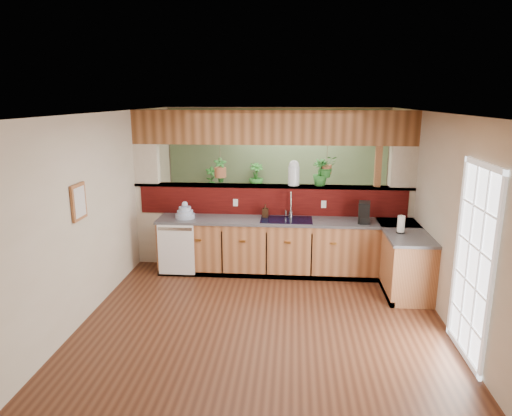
# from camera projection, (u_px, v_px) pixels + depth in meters

# --- Properties ---
(ground) EXTENTS (4.60, 7.00, 0.01)m
(ground) POSITION_uv_depth(u_px,v_px,m) (267.00, 297.00, 6.55)
(ground) COLOR #4D2817
(ground) RESTS_ON ground
(ceiling) EXTENTS (4.60, 7.00, 0.01)m
(ceiling) POSITION_uv_depth(u_px,v_px,m) (268.00, 113.00, 5.93)
(ceiling) COLOR brown
(ceiling) RESTS_ON ground
(wall_back) EXTENTS (4.60, 0.02, 2.60)m
(wall_back) POSITION_uv_depth(u_px,v_px,m) (277.00, 170.00, 9.63)
(wall_back) COLOR beige
(wall_back) RESTS_ON ground
(wall_front) EXTENTS (4.60, 0.02, 2.60)m
(wall_front) POSITION_uv_depth(u_px,v_px,m) (235.00, 344.00, 2.85)
(wall_front) COLOR beige
(wall_front) RESTS_ON ground
(wall_left) EXTENTS (0.02, 7.00, 2.60)m
(wall_left) POSITION_uv_depth(u_px,v_px,m) (105.00, 207.00, 6.42)
(wall_left) COLOR beige
(wall_left) RESTS_ON ground
(wall_right) EXTENTS (0.02, 7.00, 2.60)m
(wall_right) POSITION_uv_depth(u_px,v_px,m) (440.00, 213.00, 6.06)
(wall_right) COLOR beige
(wall_right) RESTS_ON ground
(pass_through_partition) EXTENTS (4.60, 0.21, 2.60)m
(pass_through_partition) POSITION_uv_depth(u_px,v_px,m) (274.00, 197.00, 7.57)
(pass_through_partition) COLOR beige
(pass_through_partition) RESTS_ON ground
(pass_through_ledge) EXTENTS (4.60, 0.21, 0.04)m
(pass_through_ledge) POSITION_uv_depth(u_px,v_px,m) (272.00, 186.00, 7.53)
(pass_through_ledge) COLOR brown
(pass_through_ledge) RESTS_ON ground
(header_beam) EXTENTS (4.60, 0.15, 0.55)m
(header_beam) POSITION_uv_depth(u_px,v_px,m) (273.00, 128.00, 7.30)
(header_beam) COLOR brown
(header_beam) RESTS_ON ground
(sage_backwall) EXTENTS (4.55, 0.02, 2.55)m
(sage_backwall) POSITION_uv_depth(u_px,v_px,m) (277.00, 170.00, 9.61)
(sage_backwall) COLOR #586E4B
(sage_backwall) RESTS_ON ground
(countertop) EXTENTS (4.14, 1.52, 0.90)m
(countertop) POSITION_uv_depth(u_px,v_px,m) (323.00, 250.00, 7.22)
(countertop) COLOR #935833
(countertop) RESTS_ON ground
(dishwasher) EXTENTS (0.58, 0.03, 0.82)m
(dishwasher) POSITION_uv_depth(u_px,v_px,m) (176.00, 250.00, 7.20)
(dishwasher) COLOR white
(dishwasher) RESTS_ON ground
(navy_sink) EXTENTS (0.82, 0.50, 0.18)m
(navy_sink) POSITION_uv_depth(u_px,v_px,m) (286.00, 224.00, 7.28)
(navy_sink) COLOR black
(navy_sink) RESTS_ON countertop
(french_door) EXTENTS (0.06, 1.02, 2.16)m
(french_door) POSITION_uv_depth(u_px,v_px,m) (473.00, 266.00, 4.86)
(french_door) COLOR white
(french_door) RESTS_ON ground
(framed_print) EXTENTS (0.04, 0.35, 0.45)m
(framed_print) POSITION_uv_depth(u_px,v_px,m) (79.00, 202.00, 5.59)
(framed_print) COLOR #935833
(framed_print) RESTS_ON wall_left
(faucet) EXTENTS (0.19, 0.19, 0.43)m
(faucet) POSITION_uv_depth(u_px,v_px,m) (291.00, 203.00, 7.35)
(faucet) COLOR #B7B7B2
(faucet) RESTS_ON countertop
(dish_stack) EXTENTS (0.32, 0.32, 0.28)m
(dish_stack) POSITION_uv_depth(u_px,v_px,m) (185.00, 213.00, 7.34)
(dish_stack) COLOR #A0B0CF
(dish_stack) RESTS_ON countertop
(soap_dispenser) EXTENTS (0.10, 0.10, 0.21)m
(soap_dispenser) POSITION_uv_depth(u_px,v_px,m) (265.00, 211.00, 7.39)
(soap_dispenser) COLOR #372214
(soap_dispenser) RESTS_ON countertop
(coffee_maker) EXTENTS (0.17, 0.29, 0.32)m
(coffee_maker) POSITION_uv_depth(u_px,v_px,m) (364.00, 213.00, 7.06)
(coffee_maker) COLOR black
(coffee_maker) RESTS_ON countertop
(paper_towel) EXTENTS (0.13, 0.13, 0.27)m
(paper_towel) POSITION_uv_depth(u_px,v_px,m) (401.00, 225.00, 6.53)
(paper_towel) COLOR black
(paper_towel) RESTS_ON countertop
(glass_jar) EXTENTS (0.19, 0.19, 0.41)m
(glass_jar) POSITION_uv_depth(u_px,v_px,m) (294.00, 173.00, 7.45)
(glass_jar) COLOR silver
(glass_jar) RESTS_ON pass_through_ledge
(ledge_plant_right) EXTENTS (0.30, 0.30, 0.44)m
(ledge_plant_right) POSITION_uv_depth(u_px,v_px,m) (320.00, 172.00, 7.41)
(ledge_plant_right) COLOR #236123
(ledge_plant_right) RESTS_ON pass_through_ledge
(hanging_plant_a) EXTENTS (0.25, 0.20, 0.54)m
(hanging_plant_a) POSITION_uv_depth(u_px,v_px,m) (220.00, 162.00, 7.51)
(hanging_plant_a) COLOR brown
(hanging_plant_a) RESTS_ON header_beam
(hanging_plant_b) EXTENTS (0.37, 0.34, 0.46)m
(hanging_plant_b) POSITION_uv_depth(u_px,v_px,m) (327.00, 157.00, 7.34)
(hanging_plant_b) COLOR brown
(hanging_plant_b) RESTS_ON header_beam
(shelving_console) EXTENTS (1.36, 0.88, 0.89)m
(shelving_console) POSITION_uv_depth(u_px,v_px,m) (237.00, 209.00, 9.64)
(shelving_console) COLOR black
(shelving_console) RESTS_ON ground
(shelf_plant_a) EXTENTS (0.25, 0.18, 0.45)m
(shelf_plant_a) POSITION_uv_depth(u_px,v_px,m) (211.00, 177.00, 9.53)
(shelf_plant_a) COLOR #236123
(shelf_plant_a) RESTS_ON shelving_console
(shelf_plant_b) EXTENTS (0.38, 0.38, 0.53)m
(shelf_plant_b) POSITION_uv_depth(u_px,v_px,m) (256.00, 176.00, 9.44)
(shelf_plant_b) COLOR #236123
(shelf_plant_b) RESTS_ON shelving_console
(floor_plant) EXTENTS (0.81, 0.72, 0.84)m
(floor_plant) POSITION_uv_depth(u_px,v_px,m) (341.00, 223.00, 8.85)
(floor_plant) COLOR #236123
(floor_plant) RESTS_ON ground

